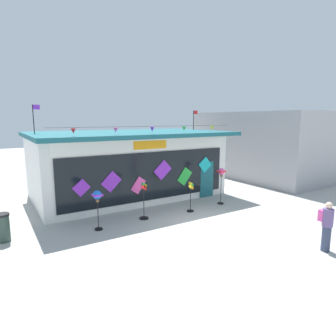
% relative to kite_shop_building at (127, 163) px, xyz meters
% --- Properties ---
extents(ground_plane, '(80.00, 80.00, 0.00)m').
position_rel_kite_shop_building_xyz_m(ground_plane, '(0.74, -6.43, -1.84)').
color(ground_plane, '#ADAAA5').
extents(kite_shop_building, '(10.35, 6.58, 5.02)m').
position_rel_kite_shop_building_xyz_m(kite_shop_building, '(0.00, 0.00, 0.00)').
color(kite_shop_building, silver).
rests_on(kite_shop_building, ground_plane).
extents(wind_spinner_far_left, '(0.36, 0.36, 1.60)m').
position_rel_kite_shop_building_xyz_m(wind_spinner_far_left, '(-3.23, -4.42, -0.56)').
color(wind_spinner_far_left, black).
rests_on(wind_spinner_far_left, ground_plane).
extents(wind_spinner_left, '(0.39, 0.39, 1.66)m').
position_rel_kite_shop_building_xyz_m(wind_spinner_left, '(-1.11, -4.26, -0.92)').
color(wind_spinner_left, black).
rests_on(wind_spinner_left, ground_plane).
extents(wind_spinner_center_left, '(0.38, 0.33, 1.46)m').
position_rel_kite_shop_building_xyz_m(wind_spinner_center_left, '(1.22, -4.51, -0.92)').
color(wind_spinner_center_left, black).
rests_on(wind_spinner_center_left, ground_plane).
extents(wind_spinner_center_right, '(0.34, 0.34, 1.88)m').
position_rel_kite_shop_building_xyz_m(wind_spinner_center_right, '(3.30, -4.29, -0.35)').
color(wind_spinner_center_right, black).
rests_on(wind_spinner_center_right, ground_plane).
extents(person_near_camera, '(0.34, 0.46, 1.68)m').
position_rel_kite_shop_building_xyz_m(person_near_camera, '(2.58, -10.20, -0.96)').
color(person_near_camera, '#333D56').
rests_on(person_near_camera, ground_plane).
extents(trash_bin, '(0.52, 0.52, 1.03)m').
position_rel_kite_shop_building_xyz_m(trash_bin, '(-6.49, -3.69, -1.32)').
color(trash_bin, '#2D4238').
rests_on(trash_bin, ground_plane).
extents(neighbour_building, '(6.53, 9.92, 4.83)m').
position_rel_kite_shop_building_xyz_m(neighbour_building, '(11.49, -0.22, 0.57)').
color(neighbour_building, '#99999E').
rests_on(neighbour_building, ground_plane).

